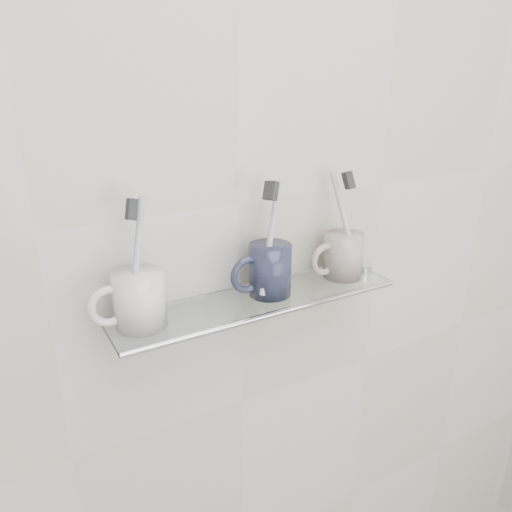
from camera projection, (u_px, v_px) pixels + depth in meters
wall_back at (239, 204)px, 0.84m from camera, size 2.50×0.00×2.50m
shelf_glass at (257, 300)px, 0.84m from camera, size 0.50×0.12×0.01m
shelf_rail at (275, 314)px, 0.80m from camera, size 0.50×0.01×0.01m
bracket_left at (127, 324)px, 0.79m from camera, size 0.02×0.03×0.02m
bracket_right at (338, 273)px, 0.98m from camera, size 0.02×0.03×0.02m
mug_left at (140, 299)px, 0.74m from camera, size 0.08×0.08×0.09m
mug_left_handle at (110, 306)px, 0.72m from camera, size 0.06×0.01×0.06m
toothbrush_left at (136, 263)px, 0.72m from camera, size 0.05×0.05×0.18m
bristles_left at (132, 209)px, 0.69m from camera, size 0.02×0.03×0.04m
mug_center at (270, 270)px, 0.84m from camera, size 0.08×0.08×0.09m
mug_center_handle at (248, 275)px, 0.82m from camera, size 0.07×0.01×0.07m
toothbrush_center at (270, 238)px, 0.82m from camera, size 0.07×0.06×0.18m
bristles_center at (271, 191)px, 0.79m from camera, size 0.03×0.03×0.04m
mug_right at (343, 255)px, 0.92m from camera, size 0.09×0.09×0.08m
mug_right_handle at (325, 260)px, 0.90m from camera, size 0.06×0.01×0.06m
toothbrush_right at (346, 224)px, 0.90m from camera, size 0.04×0.06×0.18m
bristles_right at (348, 180)px, 0.87m from camera, size 0.02×0.03×0.04m
chrome_cap at (363, 267)px, 0.95m from camera, size 0.03×0.03×0.01m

